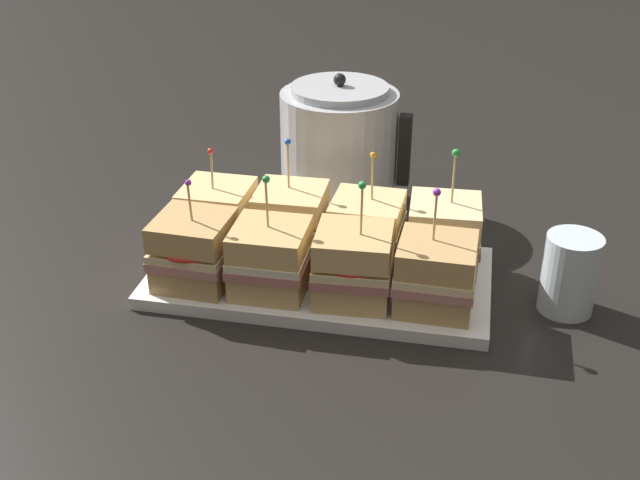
% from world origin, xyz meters
% --- Properties ---
extents(ground_plane, '(6.00, 6.00, 0.00)m').
position_xyz_m(ground_plane, '(0.00, 0.00, 0.00)').
color(ground_plane, black).
extents(serving_platter, '(0.48, 0.24, 0.02)m').
position_xyz_m(serving_platter, '(0.00, 0.00, 0.01)').
color(serving_platter, white).
rests_on(serving_platter, ground_plane).
extents(sandwich_front_far_left, '(0.11, 0.11, 0.16)m').
position_xyz_m(sandwich_front_far_left, '(-0.16, -0.06, 0.07)').
color(sandwich_front_far_left, tan).
rests_on(sandwich_front_far_left, serving_platter).
extents(sandwich_front_center_left, '(0.10, 0.10, 0.17)m').
position_xyz_m(sandwich_front_center_left, '(-0.06, -0.06, 0.07)').
color(sandwich_front_center_left, tan).
rests_on(sandwich_front_center_left, serving_platter).
extents(sandwich_front_center_right, '(0.11, 0.11, 0.17)m').
position_xyz_m(sandwich_front_center_right, '(0.06, -0.05, 0.07)').
color(sandwich_front_center_right, tan).
rests_on(sandwich_front_center_right, serving_platter).
extents(sandwich_front_far_right, '(0.11, 0.11, 0.17)m').
position_xyz_m(sandwich_front_far_right, '(0.16, -0.05, 0.07)').
color(sandwich_front_far_right, tan).
rests_on(sandwich_front_far_right, serving_platter).
extents(sandwich_back_far_left, '(0.11, 0.11, 0.16)m').
position_xyz_m(sandwich_back_far_left, '(-0.17, 0.05, 0.06)').
color(sandwich_back_far_left, '#DBB77A').
rests_on(sandwich_back_far_left, serving_platter).
extents(sandwich_back_center_left, '(0.10, 0.10, 0.17)m').
position_xyz_m(sandwich_back_center_left, '(-0.05, 0.06, 0.07)').
color(sandwich_back_center_left, '#DBB77A').
rests_on(sandwich_back_center_left, serving_platter).
extents(sandwich_back_center_right, '(0.11, 0.11, 0.17)m').
position_xyz_m(sandwich_back_center_right, '(0.06, 0.05, 0.07)').
color(sandwich_back_center_right, '#DBB77A').
rests_on(sandwich_back_center_right, serving_platter).
extents(sandwich_back_far_right, '(0.11, 0.11, 0.18)m').
position_xyz_m(sandwich_back_far_right, '(0.17, 0.06, 0.07)').
color(sandwich_back_far_right, beige).
rests_on(sandwich_back_far_right, serving_platter).
extents(kettle_steel, '(0.21, 0.19, 0.23)m').
position_xyz_m(kettle_steel, '(-0.02, 0.26, 0.10)').
color(kettle_steel, '#B7BABF').
rests_on(kettle_steel, ground_plane).
extents(drinking_glass, '(0.07, 0.07, 0.11)m').
position_xyz_m(drinking_glass, '(0.34, -0.00, 0.06)').
color(drinking_glass, silver).
rests_on(drinking_glass, ground_plane).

